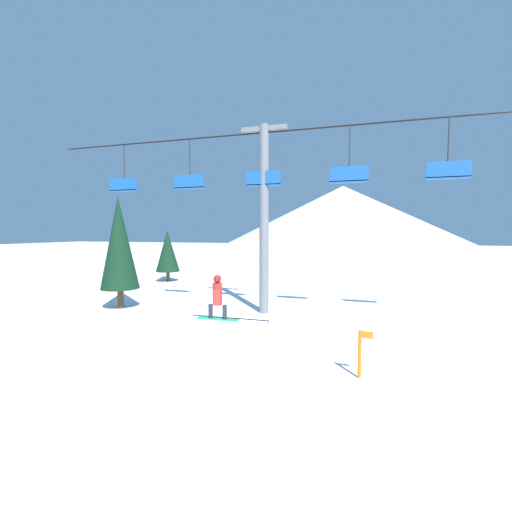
% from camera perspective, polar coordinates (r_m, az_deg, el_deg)
% --- Properties ---
extents(ground_plane, '(220.00, 220.00, 0.00)m').
position_cam_1_polar(ground_plane, '(10.39, -9.23, -20.39)').
color(ground_plane, white).
extents(mountain_ridge, '(67.40, 67.40, 16.62)m').
position_cam_1_polar(mountain_ridge, '(96.67, 14.20, 6.37)').
color(mountain_ridge, silver).
rests_on(mountain_ridge, ground_plane).
extents(snow_ramp, '(2.66, 4.46, 1.51)m').
position_cam_1_polar(snow_ramp, '(9.61, -9.38, -17.61)').
color(snow_ramp, white).
rests_on(snow_ramp, ground_plane).
extents(snowboarder, '(1.38, 0.30, 1.42)m').
position_cam_1_polar(snowboarder, '(10.96, -6.44, -6.81)').
color(snowboarder, '#1E9E6B').
rests_on(snowboarder, snow_ramp).
extents(chairlift, '(24.90, 0.49, 9.74)m').
position_cam_1_polar(chairlift, '(17.90, 1.33, 8.85)').
color(chairlift, slate).
rests_on(chairlift, ground_plane).
extents(pine_tree_near, '(2.08, 2.08, 6.23)m').
position_cam_1_polar(pine_tree_near, '(20.38, -21.86, 2.02)').
color(pine_tree_near, '#4C3823').
rests_on(pine_tree_near, ground_plane).
extents(pine_tree_far, '(2.01, 2.01, 4.41)m').
position_cam_1_polar(pine_tree_far, '(30.29, -14.52, 0.82)').
color(pine_tree_far, '#4C3823').
rests_on(pine_tree_far, ground_plane).
extents(trail_marker, '(0.41, 0.10, 1.42)m').
position_cam_1_polar(trail_marker, '(10.82, 16.98, -15.12)').
color(trail_marker, orange).
rests_on(trail_marker, ground_plane).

